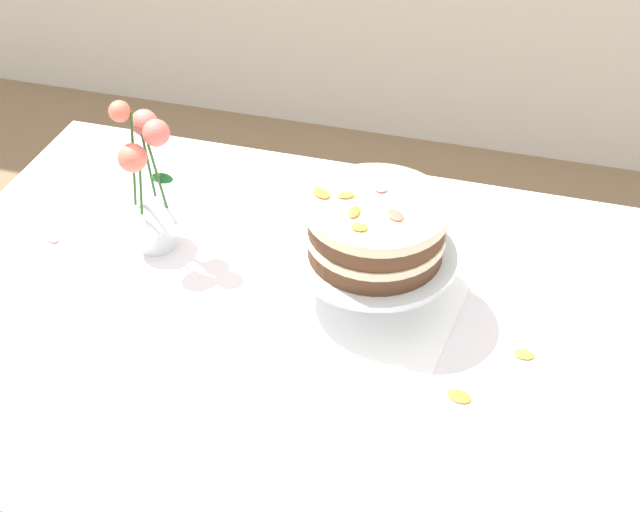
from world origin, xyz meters
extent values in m
cube|color=white|center=(0.00, 0.00, 0.72)|extent=(1.40, 1.00, 0.03)
cylinder|color=brown|center=(-0.60, 0.40, 0.35)|extent=(0.06, 0.06, 0.71)
cylinder|color=brown|center=(0.60, 0.40, 0.35)|extent=(0.06, 0.06, 0.71)
cube|color=white|center=(0.14, 0.09, 0.74)|extent=(0.36, 0.36, 0.00)
cylinder|color=silver|center=(0.14, 0.09, 0.75)|extent=(0.11, 0.11, 0.01)
cylinder|color=silver|center=(0.14, 0.09, 0.79)|extent=(0.03, 0.03, 0.07)
cylinder|color=silver|center=(0.14, 0.09, 0.83)|extent=(0.29, 0.29, 0.01)
cylinder|color=brown|center=(0.14, 0.09, 0.86)|extent=(0.24, 0.24, 0.04)
cylinder|color=beige|center=(0.14, 0.09, 0.88)|extent=(0.24, 0.24, 0.02)
cylinder|color=brown|center=(0.14, 0.09, 0.91)|extent=(0.24, 0.24, 0.04)
cylinder|color=beige|center=(0.14, 0.09, 0.94)|extent=(0.25, 0.25, 0.02)
ellipsoid|color=pink|center=(0.13, 0.13, 0.95)|extent=(0.03, 0.04, 0.01)
ellipsoid|color=yellow|center=(0.08, 0.09, 0.95)|extent=(0.04, 0.03, 0.01)
ellipsoid|color=orange|center=(0.04, 0.08, 0.95)|extent=(0.04, 0.04, 0.01)
ellipsoid|color=yellow|center=(0.13, 0.01, 0.95)|extent=(0.03, 0.02, 0.01)
ellipsoid|color=#E56B51|center=(0.17, 0.06, 0.95)|extent=(0.04, 0.04, 0.01)
ellipsoid|color=orange|center=(0.11, 0.05, 0.95)|extent=(0.02, 0.03, 0.01)
cylinder|color=silver|center=(-0.30, 0.11, 0.77)|extent=(0.07, 0.07, 0.06)
cone|color=silver|center=(-0.30, 0.11, 0.83)|extent=(0.11, 0.11, 0.05)
cylinder|color=#2D6028|center=(-0.28, 0.11, 0.92)|extent=(0.03, 0.01, 0.16)
sphere|color=#F77264|center=(-0.27, 0.11, 1.00)|extent=(0.05, 0.05, 0.05)
ellipsoid|color=#236B2D|center=(-0.28, 0.12, 0.90)|extent=(0.04, 0.02, 0.02)
cylinder|color=#2D6028|center=(-0.30, 0.13, 0.92)|extent=(0.01, 0.03, 0.16)
sphere|color=#EA786F|center=(-0.31, 0.14, 1.00)|extent=(0.05, 0.05, 0.05)
cylinder|color=#2D6028|center=(-0.32, 0.11, 0.94)|extent=(0.02, 0.01, 0.20)
sphere|color=#F3755A|center=(-0.33, 0.11, 1.04)|extent=(0.04, 0.04, 0.04)
cylinder|color=#2D6028|center=(-0.30, 0.09, 0.90)|extent=(0.01, 0.03, 0.12)
sphere|color=#E9765F|center=(-0.31, 0.08, 0.96)|extent=(0.05, 0.05, 0.05)
ellipsoid|color=yellow|center=(0.42, 0.01, 0.74)|extent=(0.04, 0.03, 0.01)
ellipsoid|color=pink|center=(-0.51, 0.07, 0.74)|extent=(0.04, 0.03, 0.01)
ellipsoid|color=orange|center=(0.33, -0.12, 0.74)|extent=(0.05, 0.04, 0.00)
camera|label=1|loc=(0.36, -1.03, 1.76)|focal=46.71mm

